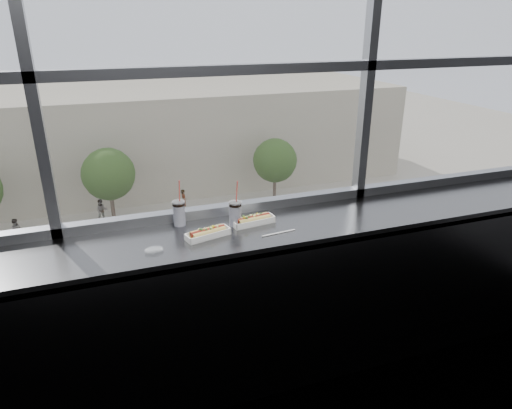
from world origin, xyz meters
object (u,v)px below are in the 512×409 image
object	(u,v)px
hotdog_tray_left	(208,233)
pedestrian_c	(184,198)
car_near_e	(407,254)
soda_cup_left	(179,212)
car_far_b	(175,228)
car_far_c	(306,209)
loose_straw	(279,233)
pedestrian_a	(15,228)
hotdog_tray_right	(253,220)
car_near_c	(122,307)
soda_cup_right	(235,213)
tree_center	(109,174)
tree_right	(275,161)
pedestrian_b	(102,208)
wrapper	(154,249)
car_near_d	(295,274)

from	to	relation	value
hotdog_tray_left	pedestrian_c	xyz separation A→B (m)	(4.87, 29.03, -11.03)
hotdog_tray_left	car_near_e	size ratio (longest dim) A/B	0.05
soda_cup_left	car_far_b	distance (m)	26.78
car_far_b	car_far_c	world-z (taller)	car_far_c
loose_straw	car_far_b	bearing A→B (deg)	77.34
car_near_e	pedestrian_a	world-z (taller)	car_near_e
hotdog_tray_right	car_near_c	size ratio (longest dim) A/B	0.04
soda_cup_right	car_near_c	world-z (taller)	soda_cup_right
car_far_b	tree_center	xyz separation A→B (m)	(-3.58, 4.00, 2.74)
soda_cup_right	loose_straw	world-z (taller)	soda_cup_right
loose_straw	tree_right	bearing A→B (deg)	62.48
tree_center	pedestrian_b	bearing A→B (deg)	130.44
soda_cup_right	loose_straw	size ratio (longest dim) A/B	1.34
car_near_c	car_far_b	bearing A→B (deg)	-18.96
car_near_c	tree_center	bearing A→B (deg)	5.49
hotdog_tray_left	wrapper	bearing A→B (deg)	179.66
car_near_d	pedestrian_c	xyz separation A→B (m)	(-3.34, 12.72, -0.02)
car_near_d	pedestrian_c	size ratio (longest dim) A/B	2.99
hotdog_tray_right	loose_straw	distance (m)	0.20
car_near_c	pedestrian_b	bearing A→B (deg)	8.90
wrapper	pedestrian_b	xyz separation A→B (m)	(-0.61, 29.26, -11.07)
car_near_d	car_near_c	bearing A→B (deg)	89.23
wrapper	car_near_c	distance (m)	19.74
wrapper	car_near_e	bearing A→B (deg)	46.73
wrapper	car_near_c	world-z (taller)	wrapper
hotdog_tray_right	pedestrian_b	world-z (taller)	hotdog_tray_right
car_near_d	pedestrian_c	bearing A→B (deg)	13.95
soda_cup_right	car_far_c	bearing A→B (deg)	62.92
car_far_c	car_far_b	bearing A→B (deg)	82.03
loose_straw	tree_right	world-z (taller)	loose_straw
wrapper	soda_cup_left	bearing A→B (deg)	56.87
car_far_c	pedestrian_c	size ratio (longest dim) A/B	2.76
soda_cup_left	car_near_d	world-z (taller)	soda_cup_left
hotdog_tray_right	soda_cup_right	xyz separation A→B (m)	(-0.11, 0.02, 0.06)
hotdog_tray_left	car_far_b	size ratio (longest dim) A/B	0.05
wrapper	hotdog_tray_left	bearing A→B (deg)	13.65
soda_cup_right	tree_right	bearing A→B (deg)	67.65
hotdog_tray_right	car_near_c	world-z (taller)	hotdog_tray_right
car_near_d	car_far_c	xyz separation A→B (m)	(4.37, 8.00, -0.08)
pedestrian_b	tree_right	distance (m)	13.00
loose_straw	tree_center	distance (m)	29.61
car_near_d	pedestrian_b	world-z (taller)	car_near_d
hotdog_tray_right	car_near_c	xyz separation A→B (m)	(-0.79, 16.22, -11.02)
soda_cup_right	tree_right	distance (m)	31.70
hotdog_tray_left	car_near_c	size ratio (longest dim) A/B	0.04
soda_cup_left	tree_center	distance (m)	29.32
soda_cup_left	car_far_b	xyz separation A→B (m)	(3.52, 24.08, -11.18)
pedestrian_a	loose_straw	bearing A→B (deg)	103.50
hotdog_tray_right	car_far_b	bearing A→B (deg)	75.37
wrapper	pedestrian_b	size ratio (longest dim) A/B	0.05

